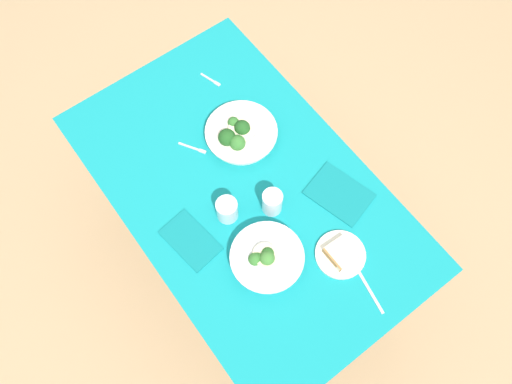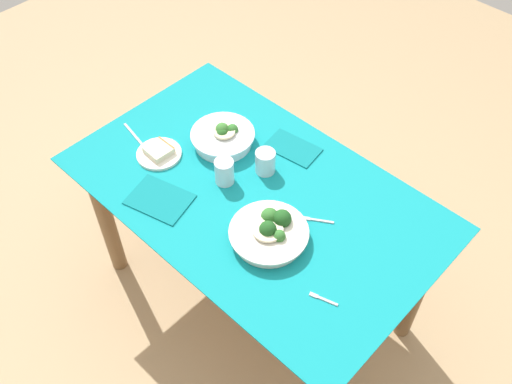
{
  "view_description": "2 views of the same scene",
  "coord_description": "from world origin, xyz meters",
  "views": [
    {
      "loc": [
        0.64,
        -0.43,
        2.46
      ],
      "look_at": [
        0.05,
        0.02,
        0.77
      ],
      "focal_mm": 36.28,
      "sensor_mm": 36.0,
      "label": 1
    },
    {
      "loc": [
        -0.95,
        1.0,
        2.33
      ],
      "look_at": [
        -0.03,
        0.02,
        0.77
      ],
      "focal_mm": 40.3,
      "sensor_mm": 36.0,
      "label": 2
    }
  ],
  "objects": [
    {
      "name": "dining_table",
      "position": [
        0.0,
        0.0,
        0.62
      ],
      "size": [
        1.38,
        0.84,
        0.74
      ],
      "color": "teal",
      "rests_on": "ground_plane"
    },
    {
      "name": "broccoli_bowl_near",
      "position": [
        0.26,
        -0.1,
        0.77
      ],
      "size": [
        0.25,
        0.25,
        0.09
      ],
      "color": "white",
      "rests_on": "dining_table"
    },
    {
      "name": "bread_side_plate",
      "position": [
        0.4,
        0.12,
        0.75
      ],
      "size": [
        0.18,
        0.18,
        0.04
      ],
      "color": "silver",
      "rests_on": "dining_table"
    },
    {
      "name": "napkin_folded_upper",
      "position": [
        0.22,
        0.26,
        0.74
      ],
      "size": [
        0.25,
        0.21,
        0.01
      ],
      "primitive_type": "cube",
      "rotation": [
        0.0,
        0.0,
        0.26
      ],
      "color": "#0F777D",
      "rests_on": "dining_table"
    },
    {
      "name": "table_knife_left",
      "position": [
        0.55,
        0.12,
        0.74
      ],
      "size": [
        0.19,
        0.04,
        0.0
      ],
      "primitive_type": "cube",
      "rotation": [
        0.0,
        0.0,
        6.1
      ],
      "color": "#B7B7BC",
      "rests_on": "dining_table"
    },
    {
      "name": "ground_plane",
      "position": [
        0.0,
        0.0,
        0.0
      ],
      "size": [
        6.0,
        6.0,
        0.0
      ],
      "primitive_type": "plane",
      "color": "tan"
    },
    {
      "name": "broccoli_bowl_far",
      "position": [
        -0.18,
        0.11,
        0.77
      ],
      "size": [
        0.27,
        0.27,
        0.09
      ],
      "color": "silver",
      "rests_on": "dining_table"
    },
    {
      "name": "water_glass_side",
      "position": [
        0.04,
        -0.11,
        0.78
      ],
      "size": [
        0.08,
        0.08,
        0.09
      ],
      "primitive_type": "cylinder",
      "color": "silver",
      "rests_on": "dining_table"
    },
    {
      "name": "fork_by_near_bowl",
      "position": [
        -0.25,
        -0.05,
        0.74
      ],
      "size": [
        0.1,
        0.07,
        0.0
      ],
      "rotation": [
        0.0,
        0.0,
        0.56
      ],
      "color": "#B7B7BC",
      "rests_on": "dining_table"
    },
    {
      "name": "water_glass_center",
      "position": [
        0.12,
        0.04,
        0.79
      ],
      "size": [
        0.07,
        0.07,
        0.1
      ],
      "primitive_type": "cylinder",
      "color": "silver",
      "rests_on": "dining_table"
    },
    {
      "name": "napkin_folded_lower",
      "position": [
        0.05,
        -0.27,
        0.74
      ],
      "size": [
        0.22,
        0.15,
        0.01
      ],
      "primitive_type": "cube",
      "rotation": [
        0.0,
        0.0,
        0.14
      ],
      "color": "#0F777D",
      "rests_on": "dining_table"
    },
    {
      "name": "fork_by_far_bowl",
      "position": [
        -0.47,
        0.18,
        0.74
      ],
      "size": [
        0.09,
        0.04,
        0.0
      ],
      "rotation": [
        0.0,
        0.0,
        0.3
      ],
      "color": "#B7B7BC",
      "rests_on": "dining_table"
    }
  ]
}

